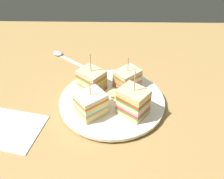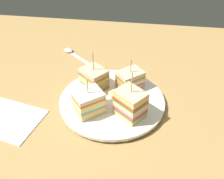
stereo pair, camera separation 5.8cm
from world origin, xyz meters
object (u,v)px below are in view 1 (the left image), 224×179
at_px(sandwich_wedge_1, 133,102).
at_px(napkin, 7,128).
at_px(sandwich_wedge_2, 127,78).
at_px(plate, 112,101).
at_px(chip_pile, 121,96).
at_px(sandwich_wedge_3, 92,80).
at_px(sandwich_wedge_0, 91,104).
at_px(spoon, 63,56).

relative_size(sandwich_wedge_1, napkin, 0.77).
bearing_deg(sandwich_wedge_1, sandwich_wedge_2, -45.78).
xyz_separation_m(sandwich_wedge_1, napkin, (0.28, 0.04, -0.04)).
bearing_deg(plate, chip_pile, -167.13).
bearing_deg(sandwich_wedge_1, sandwich_wedge_3, -2.98).
relative_size(sandwich_wedge_0, napkin, 0.60).
xyz_separation_m(chip_pile, spoon, (0.18, -0.21, -0.02)).
distance_m(plate, sandwich_wedge_2, 0.07).
relative_size(sandwich_wedge_3, spoon, 0.78).
relative_size(sandwich_wedge_3, chip_pile, 1.49).
distance_m(sandwich_wedge_0, chip_pile, 0.09).
bearing_deg(chip_pile, plate, 12.87).
bearing_deg(sandwich_wedge_2, napkin, -12.50).
bearing_deg(chip_pile, sandwich_wedge_2, -108.98).
bearing_deg(sandwich_wedge_0, spoon, 74.38).
xyz_separation_m(sandwich_wedge_0, napkin, (0.18, 0.04, -0.04)).
bearing_deg(sandwich_wedge_2, chip_pile, 30.23).
xyz_separation_m(plate, sandwich_wedge_2, (-0.04, -0.05, 0.03)).
bearing_deg(napkin, sandwich_wedge_3, -143.61).
relative_size(plate, sandwich_wedge_1, 2.21).
relative_size(sandwich_wedge_0, sandwich_wedge_3, 0.88).
height_order(plate, spoon, plate).
height_order(plate, sandwich_wedge_1, sandwich_wedge_1).
bearing_deg(sandwich_wedge_2, plate, 14.53).
bearing_deg(plate, sandwich_wedge_2, -124.68).
bearing_deg(sandwich_wedge_3, chip_pile, 11.55).
distance_m(chip_pile, napkin, 0.27).
bearing_deg(plate, spoon, -53.82).
relative_size(sandwich_wedge_3, napkin, 0.68).
xyz_separation_m(sandwich_wedge_2, spoon, (0.20, -0.16, -0.03)).
xyz_separation_m(sandwich_wedge_0, chip_pile, (-0.07, -0.05, -0.02)).
relative_size(sandwich_wedge_2, napkin, 0.56).
bearing_deg(sandwich_wedge_0, sandwich_wedge_2, 12.37).
xyz_separation_m(sandwich_wedge_0, sandwich_wedge_2, (-0.08, -0.10, -0.00)).
height_order(plate, sandwich_wedge_2, sandwich_wedge_2).
bearing_deg(spoon, chip_pile, 168.67).
relative_size(sandwich_wedge_1, chip_pile, 1.68).
distance_m(sandwich_wedge_1, spoon, 0.34).
height_order(sandwich_wedge_3, napkin, sandwich_wedge_3).
bearing_deg(sandwich_wedge_1, chip_pile, -23.69).
bearing_deg(sandwich_wedge_1, napkin, 47.56).
height_order(plate, sandwich_wedge_3, sandwich_wedge_3).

